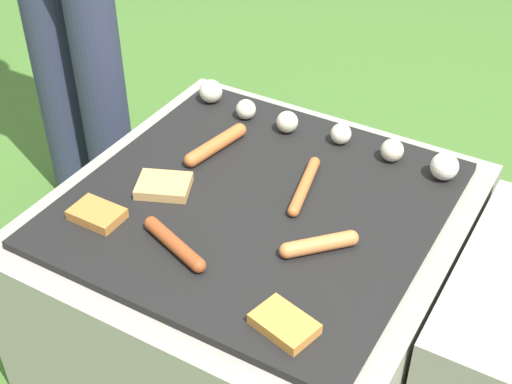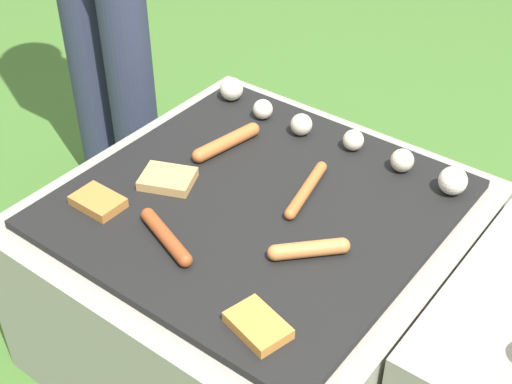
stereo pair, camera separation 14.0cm
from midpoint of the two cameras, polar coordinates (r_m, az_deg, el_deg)
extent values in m
plane|color=#3D6628|center=(1.70, 2.40, -11.79)|extent=(14.00, 14.00, 0.00)
cube|color=gray|center=(1.56, 2.59, -7.02)|extent=(0.78, 0.78, 0.40)
cube|color=black|center=(1.42, 2.82, -1.04)|extent=(0.69, 0.69, 0.02)
cylinder|color=#2D334C|center=(2.00, -11.30, 11.33)|extent=(0.13, 0.13, 0.86)
cylinder|color=#2D334C|center=(1.90, -8.11, 10.22)|extent=(0.13, 0.13, 0.86)
cylinder|color=#B7602D|center=(1.55, 0.21, 3.92)|extent=(0.06, 0.16, 0.03)
sphere|color=#B7602D|center=(1.60, 2.25, 4.95)|extent=(0.03, 0.03, 0.03)
sphere|color=#B7602D|center=(1.51, -1.95, 2.82)|extent=(0.03, 0.03, 0.03)
cylinder|color=#93421E|center=(1.31, -4.20, -3.70)|extent=(0.15, 0.08, 0.03)
sphere|color=#93421E|center=(1.26, -2.52, -5.59)|extent=(0.03, 0.03, 0.03)
sphere|color=#93421E|center=(1.36, -5.75, -1.94)|extent=(0.03, 0.03, 0.03)
cylinder|color=#B7602D|center=(1.43, 6.86, 0.10)|extent=(0.06, 0.17, 0.02)
sphere|color=#B7602D|center=(1.37, 5.67, -1.88)|extent=(0.02, 0.02, 0.02)
sphere|color=#B7602D|center=(1.50, 7.93, 1.90)|extent=(0.02, 0.02, 0.02)
cylinder|color=#C6753D|center=(1.29, 7.38, -4.69)|extent=(0.11, 0.11, 0.03)
sphere|color=#C6753D|center=(1.28, 4.70, -5.00)|extent=(0.03, 0.03, 0.03)
sphere|color=#C6753D|center=(1.31, 9.99, -4.38)|extent=(0.03, 0.03, 0.03)
cube|color=#B27033|center=(1.41, -9.78, -0.87)|extent=(0.10, 0.07, 0.02)
cube|color=tan|center=(1.46, -4.36, 0.94)|extent=(0.13, 0.12, 0.02)
cube|color=#D18438|center=(1.16, 3.67, -10.76)|extent=(0.12, 0.09, 0.02)
sphere|color=beige|center=(1.73, 0.37, 8.17)|extent=(0.06, 0.06, 0.06)
sphere|color=beige|center=(1.66, 2.99, 6.56)|extent=(0.05, 0.05, 0.05)
sphere|color=beige|center=(1.61, 6.16, 5.31)|extent=(0.05, 0.05, 0.05)
sphere|color=beige|center=(1.57, 10.34, 4.02)|extent=(0.05, 0.05, 0.05)
sphere|color=beige|center=(1.53, 14.22, 2.38)|extent=(0.05, 0.05, 0.05)
sphere|color=silver|center=(1.49, 18.11, 0.77)|extent=(0.06, 0.06, 0.06)
camera|label=1|loc=(0.07, -87.14, 2.20)|focal=50.00mm
camera|label=2|loc=(0.07, 92.86, -2.20)|focal=50.00mm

